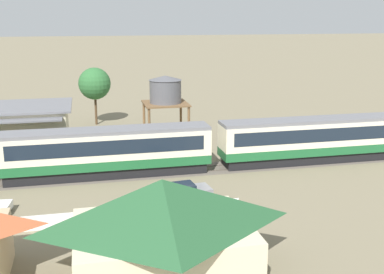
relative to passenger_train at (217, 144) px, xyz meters
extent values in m
cube|color=#1E6033|center=(9.33, 0.00, -1.04)|extent=(17.87, 2.87, 0.80)
cube|color=beige|center=(9.33, 0.00, 0.47)|extent=(17.87, 2.87, 2.22)
cube|color=#192330|center=(9.33, 0.00, 0.58)|extent=(16.44, 2.91, 1.24)
cube|color=slate|center=(9.33, 0.00, 1.73)|extent=(17.87, 2.70, 0.30)
cube|color=black|center=(9.33, 0.00, -1.88)|extent=(17.15, 2.47, 0.88)
cylinder|color=black|center=(15.23, -0.72, -1.89)|extent=(0.90, 0.18, 0.90)
cylinder|color=black|center=(15.23, 0.72, -1.89)|extent=(0.90, 0.18, 0.90)
cylinder|color=black|center=(3.44, -0.72, -1.89)|extent=(0.90, 0.18, 0.90)
cylinder|color=black|center=(3.44, 0.72, -1.89)|extent=(0.90, 0.18, 0.90)
cube|color=#1E6033|center=(-9.87, 0.00, -1.04)|extent=(17.87, 2.87, 0.80)
cube|color=beige|center=(-9.87, 0.00, 0.47)|extent=(17.87, 2.87, 2.22)
cube|color=#192330|center=(-9.87, 0.00, 0.58)|extent=(16.44, 2.91, 1.24)
cube|color=slate|center=(-9.87, 0.00, 1.73)|extent=(17.87, 2.70, 0.30)
cube|color=black|center=(-9.87, 0.00, -1.88)|extent=(17.15, 2.47, 0.88)
cylinder|color=black|center=(-3.98, -0.72, -1.89)|extent=(0.90, 0.18, 0.90)
cylinder|color=black|center=(-3.98, 0.72, -1.89)|extent=(0.90, 0.18, 0.90)
cylinder|color=black|center=(-15.77, -0.72, -1.89)|extent=(0.90, 0.18, 0.90)
cylinder|color=black|center=(-15.77, 0.72, -1.89)|extent=(0.90, 0.18, 0.90)
cube|color=#665B51|center=(2.62, 0.00, -2.33)|extent=(134.18, 3.60, 0.01)
cube|color=#4C4238|center=(2.62, -0.72, -2.32)|extent=(134.18, 0.12, 0.04)
cube|color=#4C4238|center=(2.62, 0.72, -2.32)|extent=(134.18, 0.12, 0.04)
cylinder|color=brown|center=(-0.61, 13.63, -0.32)|extent=(0.28, 0.28, 4.04)
cylinder|color=brown|center=(-4.94, 13.63, -0.32)|extent=(0.28, 0.28, 4.04)
cylinder|color=brown|center=(-0.61, 9.29, -0.32)|extent=(0.28, 0.28, 4.04)
cylinder|color=brown|center=(-4.94, 9.29, -0.32)|extent=(0.28, 0.28, 4.04)
cube|color=brown|center=(-2.78, 11.46, 1.78)|extent=(4.84, 4.84, 0.16)
cylinder|color=#56565B|center=(-2.78, 11.46, 3.13)|extent=(3.48, 3.48, 2.53)
cone|color=#56565B|center=(-2.78, 11.46, 4.65)|extent=(3.66, 3.66, 0.50)
cube|color=beige|center=(-7.92, -17.28, -0.91)|extent=(9.28, 6.65, 2.86)
pyramid|color=#23512D|center=(-7.92, -17.28, 1.80)|extent=(10.02, 7.18, 2.55)
cube|color=gray|center=(-4.83, -6.87, -1.84)|extent=(4.84, 2.35, 0.66)
cube|color=#192330|center=(-4.97, -6.89, -1.31)|extent=(2.50, 1.82, 0.41)
cylinder|color=black|center=(-3.30, -7.51, -2.03)|extent=(0.62, 0.20, 0.62)
cylinder|color=black|center=(-3.49, -5.90, -2.03)|extent=(0.62, 0.20, 0.62)
cylinder|color=black|center=(-6.17, -7.85, -2.03)|extent=(0.62, 0.20, 0.62)
cylinder|color=black|center=(-6.36, -6.24, -2.03)|extent=(0.62, 0.20, 0.62)
cylinder|color=black|center=(-17.84, -5.89, -2.03)|extent=(0.62, 0.20, 0.62)
cylinder|color=#4C3823|center=(-10.18, 21.10, -0.31)|extent=(0.30, 0.30, 4.06)
sphere|color=#2D6633|center=(-10.18, 21.10, 2.93)|extent=(4.04, 4.04, 4.04)
camera|label=1|loc=(-11.64, -40.56, 11.30)|focal=45.00mm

